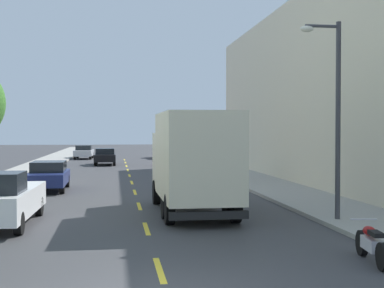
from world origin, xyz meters
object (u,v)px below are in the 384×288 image
parked_pickup_burgundy (164,150)px  parked_sedan_red (177,157)px  street_lamp (333,104)px  delivery_box_truck (193,158)px  moving_black_sedan (105,156)px  parked_sedan_orange (207,169)px  parked_sedan_silver (84,152)px  parked_sedan_navy (48,175)px  parked_motorcycle (372,244)px

parked_pickup_burgundy → parked_sedan_red: (-0.08, -13.15, -0.08)m
street_lamp → parked_sedan_red: bearing=93.3°
delivery_box_truck → moving_black_sedan: delivery_box_truck is taller
parked_sedan_orange → moving_black_sedan: 18.43m
parked_pickup_burgundy → parked_sedan_orange: size_ratio=1.19×
delivery_box_truck → parked_sedan_silver: size_ratio=1.55×
parked_sedan_silver → moving_black_sedan: bearing=-77.3°
delivery_box_truck → parked_sedan_red: delivery_box_truck is taller
street_lamp → parked_sedan_navy: street_lamp is taller
parked_pickup_burgundy → parked_sedan_red: parked_pickup_burgundy is taller
parked_sedan_orange → street_lamp: bearing=-83.4°
street_lamp → parked_sedan_silver: 43.71m
street_lamp → parked_pickup_burgundy: size_ratio=1.17×
parked_sedan_silver → moving_black_sedan: (2.41, -10.66, 0.00)m
moving_black_sedan → parked_motorcycle: moving_black_sedan is taller
parked_sedan_silver → moving_black_sedan: size_ratio=1.01×
parked_sedan_navy → delivery_box_truck: bearing=-55.3°
parked_sedan_navy → parked_sedan_silver: size_ratio=0.99×
parked_sedan_navy → moving_black_sedan: bearing=83.3°
delivery_box_truck → parked_pickup_burgundy: bearing=86.5°
delivery_box_truck → parked_sedan_orange: size_ratio=1.56×
parked_sedan_silver → parked_motorcycle: parked_sedan_silver is taller
parked_sedan_navy → parked_motorcycle: (8.95, -16.36, -0.34)m
delivery_box_truck → parked_sedan_navy: 10.61m
parked_sedan_red → moving_black_sedan: size_ratio=1.00×
parked_pickup_burgundy → parked_sedan_red: size_ratio=1.19×
parked_motorcycle → parked_pickup_burgundy: bearing=90.6°
parked_sedan_silver → moving_black_sedan: same height
street_lamp → parked_sedan_red: 29.85m
parked_pickup_burgundy → parked_motorcycle: bearing=-89.4°
parked_pickup_burgundy → moving_black_sedan: 12.61m
parked_pickup_burgundy → parked_sedan_orange: parked_pickup_burgundy is taller
delivery_box_truck → parked_sedan_orange: (2.48, 11.80, -1.23)m
parked_sedan_navy → parked_sedan_orange: size_ratio=1.00×
parked_sedan_navy → parked_motorcycle: size_ratio=2.20×
street_lamp → parked_motorcycle: (-1.19, -5.16, -3.39)m
parked_sedan_navy → parked_pickup_burgundy: bearing=75.0°
parked_pickup_burgundy → moving_black_sedan: bearing=-118.8°
parked_pickup_burgundy → moving_black_sedan: parked_pickup_burgundy is taller
street_lamp → parked_sedan_silver: street_lamp is taller
parked_pickup_burgundy → parked_sedan_silver: parked_pickup_burgundy is taller
street_lamp → parked_sedan_orange: bearing=96.6°
street_lamp → parked_pickup_burgundy: bearing=92.2°
parked_sedan_red → moving_black_sedan: bearing=160.7°
parked_sedan_silver → parked_sedan_navy: bearing=-90.0°
parked_motorcycle → delivery_box_truck: bearing=110.9°
parked_sedan_orange → parked_sedan_red: same height
parked_pickup_burgundy → moving_black_sedan: size_ratio=1.19×
moving_black_sedan → parked_motorcycle: size_ratio=2.20×
parked_sedan_orange → parked_sedan_silver: bearing=106.8°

